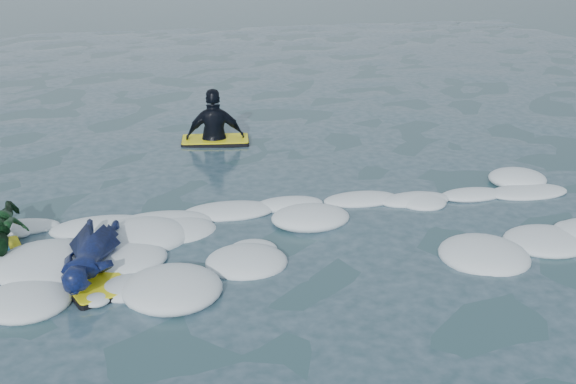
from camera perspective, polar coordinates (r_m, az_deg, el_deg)
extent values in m
plane|color=#173139|center=(8.71, -5.70, -5.98)|extent=(120.00, 120.00, 0.00)
cube|color=black|center=(8.58, -15.24, -6.79)|extent=(0.99, 1.30, 0.06)
cube|color=#FFF515|center=(8.57, -15.27, -6.55)|extent=(0.96, 1.27, 0.02)
imported|color=#0C1755|center=(8.72, -15.33, -4.78)|extent=(0.92, 1.82, 0.42)
cube|color=black|center=(9.64, -21.54, -4.51)|extent=(0.67, 0.94, 0.04)
cube|color=#FFF515|center=(9.63, -21.56, -4.35)|extent=(0.65, 0.92, 0.02)
cube|color=blue|center=(9.62, -21.57, -4.30)|extent=(0.36, 0.81, 0.01)
imported|color=#113E16|center=(9.73, -21.56, -2.76)|extent=(0.72, 1.31, 0.48)
cube|color=black|center=(13.63, -5.76, 4.04)|extent=(1.34, 0.85, 0.06)
cube|color=#FFF515|center=(13.62, -5.77, 4.21)|extent=(1.31, 0.82, 0.02)
imported|color=black|center=(13.62, -5.77, 4.24)|extent=(1.14, 0.57, 1.88)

